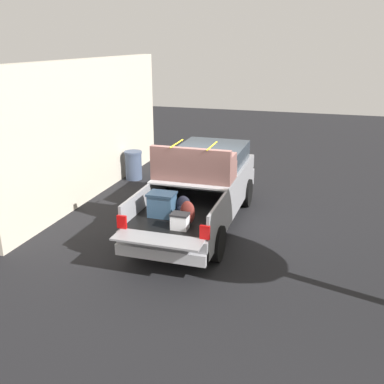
% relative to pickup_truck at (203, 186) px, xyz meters
% --- Properties ---
extents(ground_plane, '(40.00, 40.00, 0.00)m').
position_rel_pickup_truck_xyz_m(ground_plane, '(-0.35, -0.00, -0.95)').
color(ground_plane, black).
extents(pickup_truck, '(6.05, 2.06, 2.23)m').
position_rel_pickup_truck_xyz_m(pickup_truck, '(0.00, 0.00, 0.00)').
color(pickup_truck, gray).
rests_on(pickup_truck, ground_plane).
extents(building_facade, '(9.03, 0.36, 4.05)m').
position_rel_pickup_truck_xyz_m(building_facade, '(1.20, 3.84, 1.08)').
color(building_facade, beige).
rests_on(building_facade, ground_plane).
extents(trash_can, '(0.60, 0.60, 0.98)m').
position_rel_pickup_truck_xyz_m(trash_can, '(2.84, 3.26, -0.45)').
color(trash_can, '#3F4C66').
rests_on(trash_can, ground_plane).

